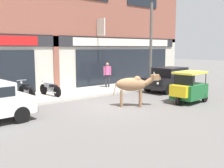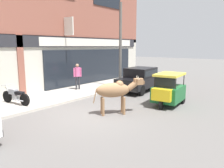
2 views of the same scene
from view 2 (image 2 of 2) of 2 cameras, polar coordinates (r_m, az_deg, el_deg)
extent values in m
plane|color=#605E5B|center=(9.05, -5.89, -8.13)|extent=(90.00, 90.00, 0.00)
cube|color=#B7AFA3|center=(11.81, -18.75, -4.02)|extent=(19.00, 2.95, 0.12)
cube|color=beige|center=(13.05, -23.32, 4.28)|extent=(23.00, 0.55, 3.40)
cube|color=#28282D|center=(12.73, -23.05, 10.27)|extent=(22.08, 0.08, 0.64)
cube|color=#8E5142|center=(12.80, -22.69, 4.22)|extent=(0.36, 0.12, 3.40)
cube|color=black|center=(16.35, -4.61, 4.78)|extent=(8.74, 0.10, 2.40)
cube|color=silver|center=(16.27, -4.64, 10.75)|extent=(9.20, 0.05, 0.52)
cube|color=black|center=(17.82, -1.16, 21.03)|extent=(3.13, 0.06, 1.00)
cube|color=silver|center=(14.19, -11.23, 14.58)|extent=(0.08, 0.80, 1.10)
ellipsoid|color=#936B47|center=(8.89, 0.24, -1.60)|extent=(1.41, 1.30, 0.60)
sphere|color=#936B47|center=(8.91, 2.00, -0.11)|extent=(0.32, 0.32, 0.32)
cylinder|color=#936B47|center=(9.28, 2.69, -5.31)|extent=(0.12, 0.12, 0.72)
cylinder|color=#936B47|center=(9.01, 3.14, -5.78)|extent=(0.12, 0.12, 0.72)
cylinder|color=#936B47|center=(9.11, -2.63, -5.60)|extent=(0.12, 0.12, 0.72)
cylinder|color=#936B47|center=(8.84, -2.35, -6.08)|extent=(0.12, 0.12, 0.72)
cylinder|color=#936B47|center=(9.07, 5.32, -0.46)|extent=(0.51, 0.48, 0.43)
cube|color=#936B47|center=(9.11, 6.90, 0.66)|extent=(0.42, 0.40, 0.26)
cube|color=brown|center=(9.18, 7.97, 0.44)|extent=(0.21, 0.21, 0.14)
cone|color=beige|center=(9.17, 6.49, 1.86)|extent=(0.12, 0.12, 0.19)
cone|color=beige|center=(8.98, 6.89, 1.68)|extent=(0.12, 0.12, 0.19)
cube|color=#936B47|center=(9.23, 6.13, 1.16)|extent=(0.12, 0.13, 0.10)
cube|color=#936B47|center=(8.93, 6.75, 0.86)|extent=(0.12, 0.13, 0.10)
cylinder|color=#936B47|center=(8.82, -4.48, -3.18)|extent=(0.15, 0.14, 0.60)
cylinder|color=black|center=(12.51, 7.73, -1.70)|extent=(0.61, 0.22, 0.60)
cylinder|color=black|center=(13.21, 2.16, -1.00)|extent=(0.61, 0.22, 0.60)
cylinder|color=black|center=(14.56, 11.86, -0.19)|extent=(0.61, 0.22, 0.60)
cylinder|color=black|center=(15.17, 6.85, 0.35)|extent=(0.61, 0.22, 0.60)
cube|color=black|center=(13.79, 7.27, 0.65)|extent=(3.60, 1.83, 0.60)
cube|color=black|center=(13.79, 7.52, 3.08)|extent=(1.99, 1.57, 0.56)
cube|color=black|center=(13.79, 7.52, 3.08)|extent=(1.84, 1.58, 0.35)
cube|color=black|center=(12.34, 3.53, -1.41)|extent=(0.22, 1.52, 0.20)
cube|color=black|center=(15.36, 10.24, 0.68)|extent=(0.22, 1.52, 0.20)
sphere|color=silver|center=(12.02, 5.43, -0.28)|extent=(0.14, 0.14, 0.14)
sphere|color=silver|center=(12.51, 1.59, 0.16)|extent=(0.14, 0.14, 0.14)
cube|color=red|center=(15.14, 12.03, 1.71)|extent=(0.04, 0.16, 0.14)
cube|color=red|center=(15.54, 8.66, 2.02)|extent=(0.04, 0.16, 0.14)
cylinder|color=black|center=(9.99, 12.78, -5.28)|extent=(0.45, 0.16, 0.44)
cylinder|color=black|center=(11.28, 18.06, -3.79)|extent=(0.45, 0.16, 0.44)
cylinder|color=black|center=(11.58, 13.09, -3.21)|extent=(0.45, 0.16, 0.44)
cube|color=#19602D|center=(10.74, 14.55, -2.38)|extent=(1.81, 1.31, 0.70)
cube|color=yellow|center=(9.89, 12.88, -2.76)|extent=(0.44, 0.90, 0.52)
cylinder|color=black|center=(9.94, 16.32, 0.24)|extent=(0.04, 0.04, 0.55)
cylinder|color=black|center=(10.27, 11.06, 0.75)|extent=(0.04, 0.04, 0.55)
cylinder|color=black|center=(11.16, 18.27, 1.16)|extent=(0.04, 0.04, 0.55)
cylinder|color=black|center=(11.45, 13.51, 1.59)|extent=(0.04, 0.04, 0.55)
cube|color=#DBCC42|center=(10.64, 14.85, 2.42)|extent=(1.71, 1.25, 0.10)
cube|color=black|center=(10.09, 13.65, 0.48)|extent=(0.12, 0.93, 0.50)
cylinder|color=black|center=(11.61, -25.67, -2.98)|extent=(0.18, 0.57, 0.56)
cylinder|color=black|center=(10.62, -21.82, -3.84)|extent=(0.18, 0.57, 0.56)
cube|color=#B2B5BA|center=(11.09, -23.78, -3.20)|extent=(0.25, 0.35, 0.24)
cube|color=#A8AAB2|center=(11.16, -24.37, -1.80)|extent=(0.30, 0.43, 0.24)
cube|color=black|center=(10.85, -23.11, -2.13)|extent=(0.30, 0.55, 0.12)
cylinder|color=#B2B5BA|center=(11.51, -25.61, -1.56)|extent=(0.08, 0.27, 0.59)
cylinder|color=#B2B5BA|center=(11.49, -25.83, -0.17)|extent=(0.52, 0.11, 0.03)
sphere|color=silver|center=(11.56, -25.95, -0.73)|extent=(0.12, 0.12, 0.12)
cylinder|color=#B2B5BA|center=(10.76, -23.08, -3.97)|extent=(0.13, 0.48, 0.06)
cylinder|color=#2D2D33|center=(13.77, -8.58, 0.32)|extent=(0.11, 0.11, 0.82)
cylinder|color=#2D2D33|center=(13.73, -9.31, 0.27)|extent=(0.11, 0.11, 0.82)
cylinder|color=#DB5B93|center=(13.65, -9.02, 3.15)|extent=(0.32, 0.32, 0.56)
cylinder|color=#DB5B93|center=(13.71, -8.16, 3.08)|extent=(0.08, 0.08, 0.56)
cylinder|color=#DB5B93|center=(13.61, -9.87, 2.98)|extent=(0.08, 0.08, 0.56)
sphere|color=tan|center=(13.61, -9.06, 4.82)|extent=(0.20, 0.20, 0.20)
cylinder|color=#595651|center=(14.41, 2.21, 9.99)|extent=(0.18, 0.18, 5.40)
camera|label=1|loc=(3.38, 151.13, -10.47)|focal=42.00mm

